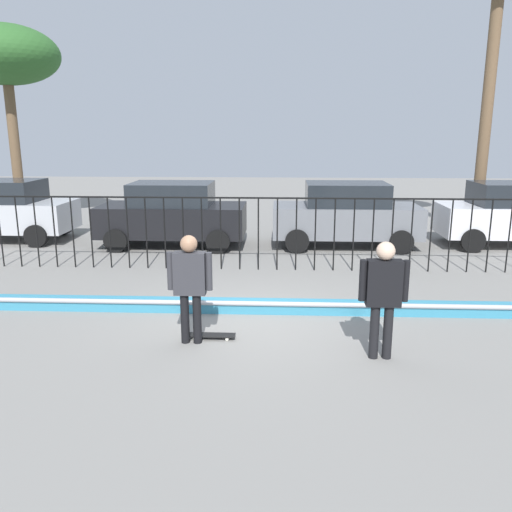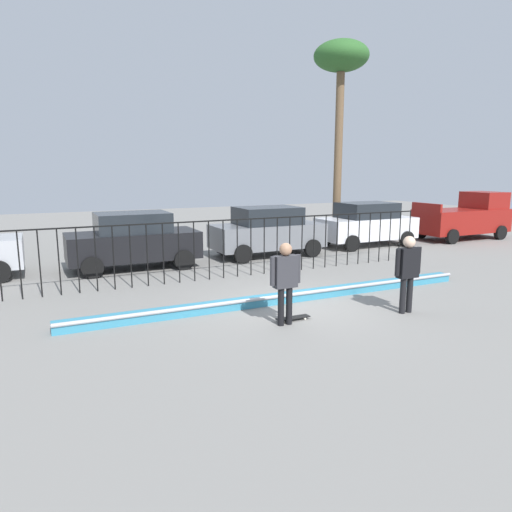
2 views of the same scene
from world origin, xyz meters
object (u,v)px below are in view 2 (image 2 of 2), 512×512
skateboarder (285,276)px  parked_car_white (366,224)px  palm_tree_tall (341,68)px  pickup_truck (465,217)px  skateboard (293,318)px  parked_car_gray (267,231)px  camera_operator (408,267)px  parked_car_black (133,240)px

skateboarder → parked_car_white: (8.37, 7.83, -0.11)m
palm_tree_tall → pickup_truck: bearing=-17.0°
skateboard → parked_car_gray: bearing=59.9°
parked_car_gray → pickup_truck: (10.67, -0.03, 0.06)m
skateboard → camera_operator: (2.68, -0.63, 1.03)m
skateboarder → parked_car_white: bearing=38.8°
skateboard → camera_operator: 2.94m
camera_operator → parked_car_white: parked_car_white is taller
parked_car_gray → pickup_truck: size_ratio=0.91×
parked_car_gray → palm_tree_tall: size_ratio=0.49×
parked_car_gray → pickup_truck: pickup_truck is taller
camera_operator → parked_car_gray: size_ratio=0.42×
skateboarder → parked_car_gray: (3.37, 7.53, -0.11)m
camera_operator → palm_tree_tall: 12.81m
pickup_truck → palm_tree_tall: (-6.17, 1.89, 6.64)m
skateboarder → palm_tree_tall: size_ratio=0.20×
skateboard → parked_car_white: bearing=36.0°
camera_operator → skateboarder: bearing=11.4°
skateboarder → palm_tree_tall: palm_tree_tall is taller
camera_operator → parked_car_gray: 8.00m
parked_car_black → pickup_truck: pickup_truck is taller
palm_tree_tall → camera_operator: bearing=-116.4°
parked_car_white → palm_tree_tall: bearing=106.7°
parked_car_gray → palm_tree_tall: 8.29m
pickup_truck → skateboard: bearing=-157.3°
skateboarder → parked_car_black: parked_car_black is taller
skateboard → palm_tree_tall: size_ratio=0.09×
skateboard → parked_car_gray: parked_car_gray is taller
parked_car_black → parked_car_gray: bearing=3.3°
skateboarder → pickup_truck: 15.92m
skateboarder → parked_car_black: 7.58m
parked_car_white → pickup_truck: bearing=-4.5°
palm_tree_tall → parked_car_black: bearing=-168.2°
skateboarder → parked_car_gray: bearing=61.6°
skateboard → parked_car_black: (-2.09, 7.18, 0.91)m
skateboard → pickup_truck: pickup_truck is taller
skateboarder → parked_car_gray: 8.25m
skateboarder → parked_car_black: (-1.79, 7.36, -0.11)m
parked_car_black → palm_tree_tall: (9.66, 2.02, 6.71)m
camera_operator → skateboard: bearing=6.8°
parked_car_black → parked_car_white: same height
parked_car_white → palm_tree_tall: (-0.50, 1.56, 6.71)m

